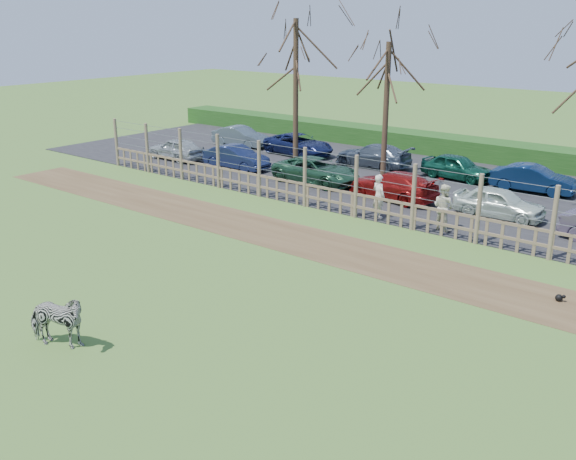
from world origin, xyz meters
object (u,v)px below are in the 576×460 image
Objects in this scene: car_3 at (393,185)px; car_11 at (533,179)px; visitor_b at (443,207)px; car_7 at (241,137)px; car_2 at (316,171)px; car_4 at (499,203)px; car_10 at (457,167)px; car_8 at (299,144)px; tree_left at (296,59)px; crow at (559,298)px; car_1 at (236,157)px; zebra at (56,321)px; visitor_a at (379,196)px; car_0 at (176,149)px; car_9 at (373,155)px; tree_mid at (387,79)px.

car_11 is (4.32, 4.96, 0.00)m from car_3.
car_3 is (-3.56, 2.58, -0.26)m from visitor_b.
visitor_b is 7.59m from car_11.
car_11 is at bearing -93.46° from car_7.
car_2 is 8.86m from car_4.
car_7 is 13.90m from car_10.
car_11 is (3.72, -0.14, 0.00)m from car_10.
car_4 is at bearing 99.79° from car_3.
car_10 is at bearing -81.69° from car_8.
car_3 is at bearing 90.62° from car_4.
crow is (15.28, -7.63, -5.50)m from tree_left.
tree_left is 2.16× the size of car_1.
zebra is 0.95× the size of visitor_a.
car_3 is at bearing -113.81° from car_7.
zebra reaches higher than car_8.
car_0 is 18.53m from car_11.
car_4 is (13.91, 0.10, 0.00)m from car_1.
car_1 is at bearing 91.76° from car_2.
crow is at bearing -115.89° from car_2.
car_4 is 0.85× the size of car_9.
crow is 17.14m from car_9.
visitor_b is (5.42, -4.87, -3.96)m from tree_mid.
car_10 is (-8.31, 11.45, 0.53)m from crow.
visitor_b is (9.92, -3.87, -4.71)m from tree_left.
visitor_a is (0.55, 13.78, 0.21)m from zebra.
car_1 and car_2 have the same top height.
car_4 is at bearing -102.15° from car_8.
car_1 is 0.84× the size of car_2.
visitor_a is 0.40× the size of car_2.
zebra reaches higher than car_11.
car_2 is at bearing 114.46° from car_11.
car_0 and car_2 have the same top height.
car_2 is at bearing -138.74° from tree_mid.
tree_left is 4.67m from tree_mid.
visitor_a is 0.49× the size of car_4.
visitor_a reaches higher than car_11.
car_8 and car_9 have the same top height.
car_1 is (-18.22, 6.42, 0.53)m from crow.
car_2 is at bearing -7.37° from visitor_b.
visitor_a is at bearing -121.97° from car_7.
car_4 is at bearing -18.07° from tree_mid.
car_2 is at bearing -90.95° from car_1.
tree_mid reaches higher than visitor_a.
car_1 is 0.84× the size of car_8.
zebra is 0.38× the size of car_2.
car_0 is (-7.07, -1.63, -4.98)m from tree_left.
car_9 is at bearing -82.83° from car_8.
visitor_a is at bearing 31.38° from car_9.
car_3 and car_11 have the same top height.
car_7 is at bearing 74.04° from car_4.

